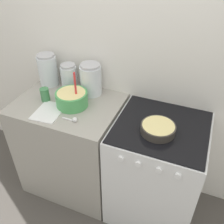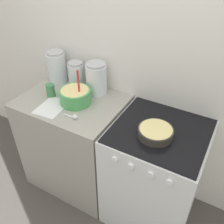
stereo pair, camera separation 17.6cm
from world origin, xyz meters
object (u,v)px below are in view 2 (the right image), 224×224
mixing_bowl (75,95)px  storage_jar_right (96,80)px  tin_can (51,90)px  stove (154,175)px  storage_jar_middle (76,76)px  baking_pan (156,132)px  storage_jar_left (57,68)px

mixing_bowl → storage_jar_right: bearing=74.9°
tin_can → stove: bearing=1.9°
storage_jar_middle → baking_pan: bearing=-18.6°
baking_pan → tin_can: size_ratio=2.17×
mixing_bowl → baking_pan: (0.68, -0.06, -0.03)m
baking_pan → storage_jar_middle: bearing=161.4°
storage_jar_middle → stove: bearing=-13.8°
storage_jar_left → tin_can: storage_jar_left is taller
stove → storage_jar_left: storage_jar_left is taller
tin_can → storage_jar_left: bearing=116.7°
storage_jar_middle → storage_jar_right: (0.20, 0.00, 0.02)m
mixing_bowl → tin_can: mixing_bowl is taller
baking_pan → storage_jar_middle: (-0.83, 0.28, 0.06)m
mixing_bowl → storage_jar_right: (0.06, 0.21, 0.05)m
baking_pan → storage_jar_middle: size_ratio=1.05×
stove → storage_jar_right: storage_jar_right is taller
tin_can → storage_jar_right: bearing=39.5°
storage_jar_middle → tin_can: bearing=-109.5°
baking_pan → storage_jar_middle: 0.87m
storage_jar_right → tin_can: bearing=-140.5°
tin_can → mixing_bowl: bearing=5.3°
tin_can → storage_jar_middle: bearing=70.5°
stove → storage_jar_middle: 1.02m
baking_pan → storage_jar_right: (-0.62, 0.28, 0.08)m
mixing_bowl → tin_can: size_ratio=2.70×
storage_jar_left → storage_jar_middle: size_ratio=1.24×
storage_jar_middle → tin_can: 0.25m
stove → baking_pan: (-0.01, -0.07, 0.49)m
storage_jar_left → storage_jar_middle: storage_jar_left is taller
tin_can → baking_pan: bearing=-2.7°
mixing_bowl → storage_jar_middle: bearing=123.9°
storage_jar_left → storage_jar_middle: (0.20, 0.00, -0.02)m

